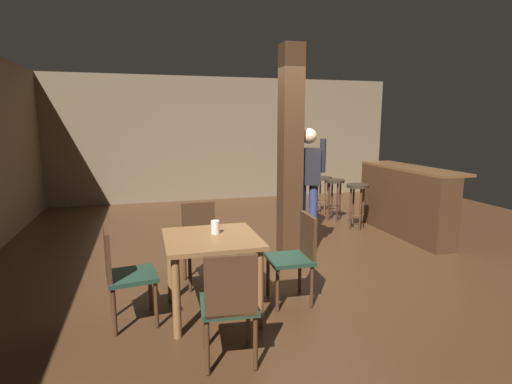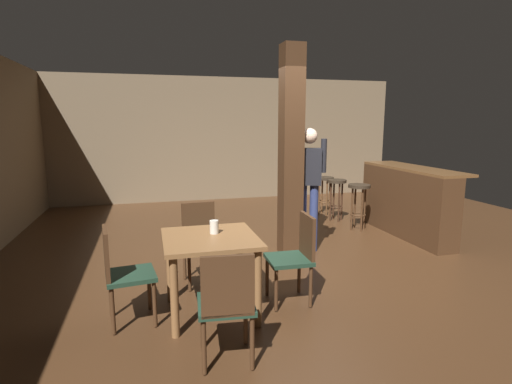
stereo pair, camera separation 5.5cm
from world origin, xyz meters
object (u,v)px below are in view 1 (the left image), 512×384
(chair_south, at_px, (230,302))
(chair_east, at_px, (297,253))
(standing_person, at_px, (308,181))
(bar_stool_near, at_px, (357,195))
(bar_counter, at_px, (404,201))
(bar_stool_far, at_px, (323,186))
(dining_table, at_px, (212,251))
(chair_west, at_px, (123,271))
(chair_north, at_px, (201,238))
(napkin_cup, at_px, (215,227))
(bar_stool_mid, at_px, (335,190))

(chair_south, bearing_deg, chair_east, 45.34)
(standing_person, distance_m, bar_stool_near, 1.54)
(bar_counter, distance_m, bar_stool_far, 1.82)
(dining_table, height_order, chair_west, chair_west)
(dining_table, bearing_deg, chair_north, 89.53)
(dining_table, distance_m, bar_stool_far, 4.50)
(chair_east, xyz_separation_m, bar_stool_far, (1.92, 3.52, 0.05))
(bar_stool_near, height_order, bar_stool_far, bar_stool_near)
(chair_north, relative_size, standing_person, 0.52)
(standing_person, bearing_deg, chair_east, -116.39)
(bar_stool_far, bearing_deg, chair_west, -135.28)
(bar_counter, height_order, bar_stool_near, bar_counter)
(standing_person, bearing_deg, bar_stool_far, 59.71)
(chair_south, height_order, chair_west, same)
(chair_south, height_order, bar_stool_near, chair_south)
(chair_west, height_order, bar_counter, bar_counter)
(napkin_cup, relative_size, bar_stool_near, 0.16)
(bar_stool_mid, height_order, bar_stool_far, bar_stool_mid)
(napkin_cup, height_order, bar_stool_near, napkin_cup)
(chair_south, relative_size, napkin_cup, 6.98)
(napkin_cup, height_order, bar_stool_mid, napkin_cup)
(chair_south, bearing_deg, bar_stool_far, 57.56)
(chair_south, height_order, chair_north, same)
(chair_north, relative_size, bar_counter, 0.44)
(standing_person, height_order, bar_counter, standing_person)
(standing_person, relative_size, bar_stool_near, 2.22)
(napkin_cup, relative_size, bar_stool_far, 0.17)
(standing_person, distance_m, bar_counter, 1.89)
(bar_counter, bearing_deg, bar_stool_near, 139.51)
(chair_south, bearing_deg, bar_counter, 38.22)
(dining_table, bearing_deg, bar_stool_far, 51.77)
(standing_person, relative_size, bar_stool_far, 2.33)
(chair_north, xyz_separation_m, bar_counter, (3.40, 1.03, 0.05))
(chair_east, bearing_deg, bar_stool_far, 61.33)
(chair_south, distance_m, chair_west, 1.16)
(bar_stool_far, bearing_deg, bar_counter, -69.93)
(chair_west, distance_m, bar_stool_near, 4.32)
(chair_south, distance_m, standing_person, 2.91)
(chair_west, bearing_deg, standing_person, 32.35)
(bar_stool_near, bearing_deg, napkin_cup, -141.51)
(bar_counter, height_order, bar_stool_far, bar_counter)
(dining_table, distance_m, chair_west, 0.80)
(chair_east, height_order, bar_stool_near, chair_east)
(bar_stool_near, bearing_deg, chair_east, -130.83)
(napkin_cup, height_order, standing_person, standing_person)
(chair_south, bearing_deg, chair_west, 132.61)
(chair_south, bearing_deg, chair_north, 89.35)
(bar_stool_near, bearing_deg, bar_stool_far, 92.71)
(napkin_cup, relative_size, standing_person, 0.07)
(chair_south, relative_size, standing_person, 0.52)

